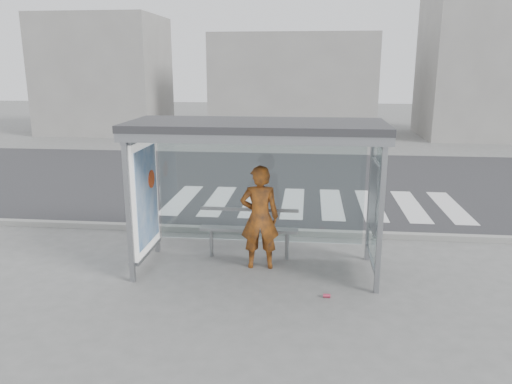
{
  "coord_description": "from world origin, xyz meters",
  "views": [
    {
      "loc": [
        0.87,
        -8.17,
        3.53
      ],
      "look_at": [
        -0.02,
        0.2,
        1.37
      ],
      "focal_mm": 35.0,
      "sensor_mm": 36.0,
      "label": 1
    }
  ],
  "objects_px": {
    "person": "(260,217)",
    "soda_can": "(327,296)",
    "bus_shelter": "(235,159)",
    "bench": "(249,229)"
  },
  "relations": [
    {
      "from": "bus_shelter",
      "to": "bench",
      "type": "height_order",
      "value": "bus_shelter"
    },
    {
      "from": "bench",
      "to": "person",
      "type": "bearing_deg",
      "value": -60.72
    },
    {
      "from": "soda_can",
      "to": "person",
      "type": "bearing_deg",
      "value": 136.51
    },
    {
      "from": "bench",
      "to": "bus_shelter",
      "type": "bearing_deg",
      "value": -108.68
    },
    {
      "from": "bus_shelter",
      "to": "bench",
      "type": "distance_m",
      "value": 1.53
    },
    {
      "from": "bus_shelter",
      "to": "soda_can",
      "type": "xyz_separation_m",
      "value": [
        1.58,
        -1.02,
        -1.95
      ]
    },
    {
      "from": "person",
      "to": "soda_can",
      "type": "xyz_separation_m",
      "value": [
        1.16,
        -1.11,
        -0.9
      ]
    },
    {
      "from": "bus_shelter",
      "to": "soda_can",
      "type": "relative_size",
      "value": 37.29
    },
    {
      "from": "person",
      "to": "soda_can",
      "type": "height_order",
      "value": "person"
    },
    {
      "from": "soda_can",
      "to": "bench",
      "type": "bearing_deg",
      "value": 132.45
    }
  ]
}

